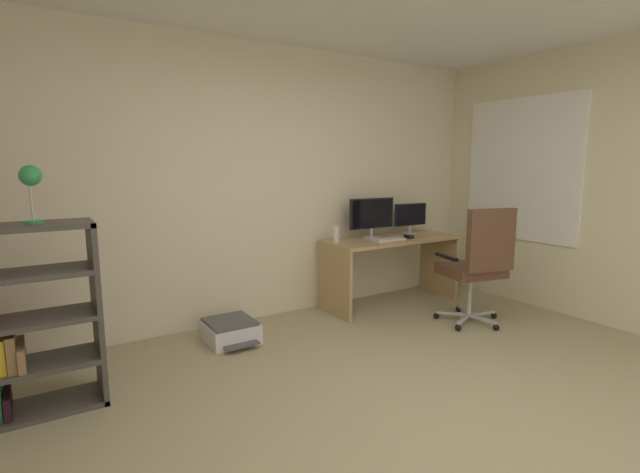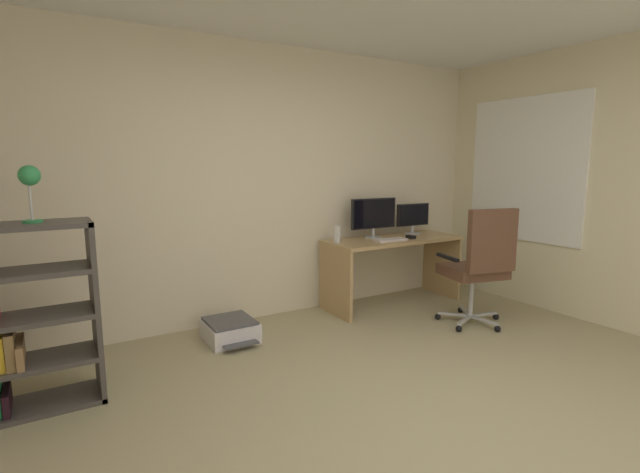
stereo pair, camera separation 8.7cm
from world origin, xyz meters
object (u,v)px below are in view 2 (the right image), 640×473
object	(u,v)px
monitor_main	(374,215)
desk	(393,255)
computer_mouse	(411,237)
desk_lamp	(30,180)
keyboard	(391,240)
office_chair	(480,262)
monitor_secondary	(413,216)
bookshelf	(1,327)
desktop_speaker	(337,234)
printer	(230,330)

from	to	relation	value
monitor_main	desk	bearing A→B (deg)	-35.79
monitor_main	computer_mouse	bearing A→B (deg)	-39.22
desk_lamp	keyboard	bearing A→B (deg)	7.64
desk	office_chair	distance (m)	1.00
monitor_secondary	desk_lamp	xyz separation A→B (m)	(-3.63, -0.66, 0.50)
bookshelf	desk_lamp	bearing A→B (deg)	-0.21
monitor_main	office_chair	distance (m)	1.21
computer_mouse	desk_lamp	world-z (taller)	desk_lamp
monitor_secondary	computer_mouse	xyz separation A→B (m)	(-0.25, -0.25, -0.18)
monitor_main	desktop_speaker	distance (m)	0.52
printer	monitor_main	bearing A→B (deg)	7.08
monitor_main	bookshelf	bearing A→B (deg)	-168.66
desk_lamp	desk	bearing A→B (deg)	9.39
computer_mouse	printer	distance (m)	2.12
monitor_main	computer_mouse	distance (m)	0.46
printer	bookshelf	bearing A→B (deg)	-164.19
desk	printer	bearing A→B (deg)	-177.32
keyboard	bookshelf	xyz separation A→B (m)	(-3.33, -0.42, -0.18)
desktop_speaker	desk_lamp	distance (m)	2.72
office_chair	bookshelf	world-z (taller)	bookshelf
desk	monitor_secondary	world-z (taller)	monitor_secondary
monitor_main	bookshelf	xyz separation A→B (m)	(-3.29, -0.66, -0.42)
printer	monitor_secondary	bearing A→B (deg)	5.35
monitor_secondary	keyboard	distance (m)	0.60
monitor_main	monitor_secondary	bearing A→B (deg)	0.01
office_chair	printer	size ratio (longest dim) A/B	2.14
monitor_main	desktop_speaker	size ratio (longest dim) A/B	3.21
desk	keyboard	xyz separation A→B (m)	(-0.13, -0.12, 0.20)
desktop_speaker	office_chair	bearing A→B (deg)	-49.53
computer_mouse	bookshelf	world-z (taller)	bookshelf
bookshelf	desk_lamp	size ratio (longest dim) A/B	3.44
desktop_speaker	printer	world-z (taller)	desktop_speaker
keyboard	printer	distance (m)	1.87
keyboard	office_chair	world-z (taller)	office_chair
office_chair	printer	distance (m)	2.34
monitor_secondary	keyboard	world-z (taller)	monitor_secondary
desktop_speaker	printer	size ratio (longest dim) A/B	0.32
monitor_main	printer	world-z (taller)	monitor_main
monitor_secondary	bookshelf	xyz separation A→B (m)	(-3.85, -0.66, -0.37)
keyboard	computer_mouse	size ratio (longest dim) A/B	3.40
monitor_secondary	desktop_speaker	distance (m)	1.06
computer_mouse	desk_lamp	size ratio (longest dim) A/B	0.29
desktop_speaker	monitor_main	bearing A→B (deg)	5.48
desktop_speaker	desk_lamp	world-z (taller)	desk_lamp
desk	monitor_main	distance (m)	0.48
office_chair	desk_lamp	bearing A→B (deg)	172.90
desk	printer	xyz separation A→B (m)	(-1.88, -0.09, -0.45)
monitor_main	desk_lamp	xyz separation A→B (m)	(-3.07, -0.66, 0.45)
keyboard	desktop_speaker	distance (m)	0.57
monitor_main	printer	distance (m)	1.94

